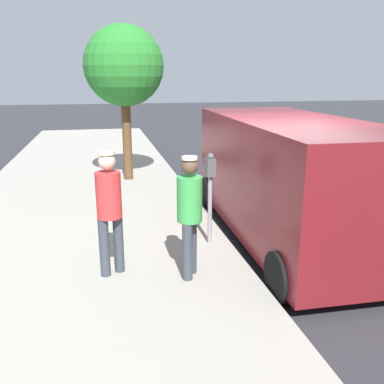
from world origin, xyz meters
TOP-DOWN VIEW (x-y plane):
  - ground_plane at (0.00, 0.00)m, footprint 80.00×80.00m
  - sidewalk_slab at (3.50, 0.00)m, footprint 5.00×32.00m
  - parking_meter_near at (1.35, 0.22)m, footprint 0.14×0.18m
  - pedestrian_in_green at (1.92, 1.30)m, footprint 0.34×0.34m
  - pedestrian_in_red at (2.97, 0.99)m, footprint 0.34×0.34m
  - parked_van at (-0.15, -0.09)m, footprint 2.25×5.25m
  - street_tree at (2.36, -4.58)m, footprint 2.03×2.03m

SIDE VIEW (x-z plane):
  - ground_plane at x=0.00m, z-range 0.00..0.00m
  - sidewalk_slab at x=3.50m, z-range 0.00..0.15m
  - pedestrian_in_green at x=1.92m, z-range 0.27..1.96m
  - pedestrian_in_red at x=2.97m, z-range 0.28..2.02m
  - parked_van at x=-0.15m, z-range 0.08..2.23m
  - parking_meter_near at x=1.35m, z-range 0.42..1.94m
  - street_tree at x=2.36m, z-range 1.09..5.05m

